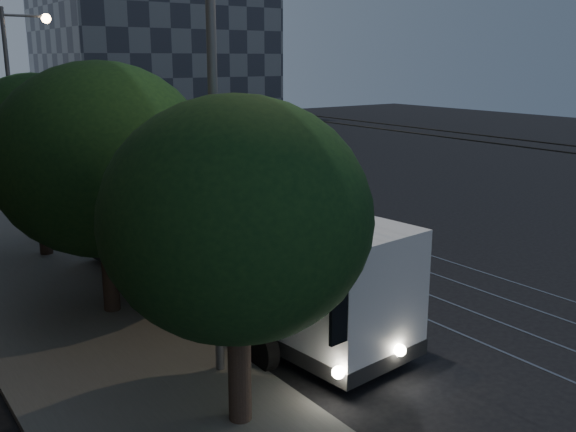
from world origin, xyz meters
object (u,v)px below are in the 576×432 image
(pickup_silver, at_px, (76,210))
(streetlamp_near, at_px, (231,71))
(car_white_d, at_px, (4,152))
(trolleybus, at_px, (219,246))
(car_white_c, at_px, (38,168))
(car_white_b, at_px, (70,186))
(car_white_a, at_px, (75,203))
(streetlamp_far, at_px, (19,88))

(pickup_silver, height_order, streetlamp_near, streetlamp_near)
(pickup_silver, height_order, car_white_d, pickup_silver)
(trolleybus, height_order, car_white_c, trolleybus)
(trolleybus, height_order, car_white_b, trolleybus)
(trolleybus, xyz_separation_m, car_white_a, (-0.25, 12.23, -0.97))
(streetlamp_near, bearing_deg, car_white_d, 85.66)
(trolleybus, relative_size, pickup_silver, 2.31)
(car_white_d, bearing_deg, streetlamp_far, -118.09)
(car_white_b, height_order, car_white_d, car_white_d)
(car_white_d, relative_size, streetlamp_near, 0.34)
(car_white_a, relative_size, streetlamp_near, 0.40)
(car_white_a, distance_m, car_white_b, 4.83)
(car_white_a, bearing_deg, trolleybus, -65.38)
(car_white_a, relative_size, streetlamp_far, 0.49)
(car_white_d, height_order, streetlamp_near, streetlamp_near)
(pickup_silver, bearing_deg, car_white_b, 92.25)
(car_white_b, distance_m, car_white_d, 14.61)
(pickup_silver, height_order, streetlamp_far, streetlamp_far)
(streetlamp_near, bearing_deg, car_white_c, 84.25)
(car_white_d, bearing_deg, streetlamp_near, -114.46)
(trolleybus, height_order, car_white_d, trolleybus)
(car_white_b, bearing_deg, pickup_silver, -103.52)
(pickup_silver, relative_size, car_white_c, 1.30)
(car_white_d, bearing_deg, car_white_b, -110.12)
(streetlamp_far, bearing_deg, car_white_b, 10.55)
(pickup_silver, distance_m, streetlamp_far, 7.38)
(trolleybus, distance_m, car_white_d, 31.55)
(car_white_b, height_order, car_white_c, car_white_c)
(car_white_a, xyz_separation_m, car_white_b, (1.23, 4.67, -0.13))
(car_white_c, relative_size, car_white_d, 1.12)
(streetlamp_far, bearing_deg, car_white_a, -78.53)
(pickup_silver, relative_size, car_white_b, 1.25)
(trolleybus, height_order, pickup_silver, trolleybus)
(car_white_b, bearing_deg, streetlamp_near, -95.98)
(car_white_a, bearing_deg, streetlamp_near, -71.71)
(trolleybus, xyz_separation_m, car_white_b, (0.98, 16.90, -1.10))
(car_white_b, bearing_deg, car_white_c, 91.41)
(car_white_b, xyz_separation_m, car_white_d, (0.00, 14.61, 0.01))
(pickup_silver, relative_size, car_white_d, 1.45)
(pickup_silver, xyz_separation_m, streetlamp_far, (-0.50, 5.61, 4.77))
(car_white_c, bearing_deg, trolleybus, -86.24)
(car_white_c, distance_m, streetlamp_near, 27.31)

